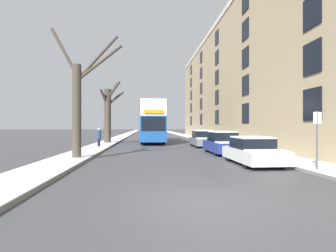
{
  "coord_description": "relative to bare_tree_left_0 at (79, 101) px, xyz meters",
  "views": [
    {
      "loc": [
        -1.59,
        -6.15,
        1.79
      ],
      "look_at": [
        0.43,
        17.7,
        1.83
      ],
      "focal_mm": 28.0,
      "sensor_mm": 36.0,
      "label": 1
    }
  ],
  "objects": [
    {
      "name": "parked_car_2",
      "position": [
        8.63,
        8.61,
        -2.46
      ],
      "size": [
        1.87,
        3.96,
        1.48
      ],
      "color": "slate",
      "rests_on": "ground"
    },
    {
      "name": "pedestrian_left_sidewalk",
      "position": [
        -0.3,
        7.66,
        -2.22
      ],
      "size": [
        0.36,
        0.36,
        1.67
      ],
      "rotation": [
        0.0,
        0.0,
        4.53
      ],
      "color": "black",
      "rests_on": "ground"
    },
    {
      "name": "bare_tree_left_1",
      "position": [
        -0.3,
        13.0,
        0.12
      ],
      "size": [
        2.35,
        3.34,
        6.63
      ],
      "color": "#423A30",
      "rests_on": "ground"
    },
    {
      "name": "ground_plane",
      "position": [
        5.15,
        -8.12,
        -3.14
      ],
      "size": [
        320.0,
        320.0,
        0.0
      ],
      "primitive_type": "plane",
      "color": "#424247"
    },
    {
      "name": "parked_car_1",
      "position": [
        8.63,
        2.66,
        -2.46
      ],
      "size": [
        1.8,
        4.09,
        1.48
      ],
      "color": "navy",
      "rests_on": "ground"
    },
    {
      "name": "parked_car_0",
      "position": [
        8.63,
        -2.22,
        -2.53
      ],
      "size": [
        1.79,
        4.01,
        1.31
      ],
      "color": "silver",
      "rests_on": "ground"
    },
    {
      "name": "double_decker_bus",
      "position": [
        4.25,
        15.06,
        -0.67
      ],
      "size": [
        2.51,
        10.99,
        4.36
      ],
      "color": "#194C99",
      "rests_on": "ground"
    },
    {
      "name": "terrace_facade_right",
      "position": [
        16.26,
        15.36,
        4.05
      ],
      "size": [
        9.1,
        49.36,
        14.37
      ],
      "color": "tan",
      "rests_on": "ground"
    },
    {
      "name": "sidewalk_left",
      "position": [
        -0.43,
        44.88,
        -3.06
      ],
      "size": [
        2.06,
        130.0,
        0.16
      ],
      "color": "slate",
      "rests_on": "ground"
    },
    {
      "name": "sidewalk_right",
      "position": [
        10.74,
        44.88,
        -3.06
      ],
      "size": [
        2.06,
        130.0,
        0.16
      ],
      "color": "slate",
      "rests_on": "ground"
    },
    {
      "name": "bare_tree_left_0",
      "position": [
        0.0,
        0.0,
        0.0
      ],
      "size": [
        3.82,
        1.68,
        7.05
      ],
      "color": "#423A30",
      "rests_on": "ground"
    },
    {
      "name": "street_sign_post",
      "position": [
        10.01,
        -4.9,
        -1.77
      ],
      "size": [
        0.32,
        0.07,
        2.37
      ],
      "color": "#4C4F54",
      "rests_on": "ground"
    }
  ]
}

